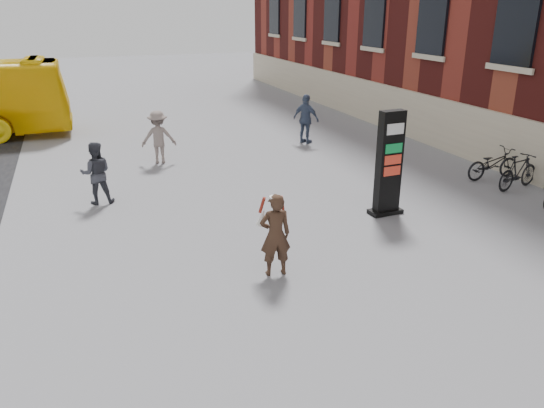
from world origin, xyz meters
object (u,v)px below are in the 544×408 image
object	(u,v)px
pedestrian_b	(159,137)
bike_6	(493,164)
woman	(275,234)
bike_5	(518,172)
pedestrian_a	(96,173)
info_pylon	(389,164)
pedestrian_c	(306,119)

from	to	relation	value
pedestrian_b	bike_6	world-z (taller)	pedestrian_b
woman	bike_5	distance (m)	8.63
woman	pedestrian_a	size ratio (longest dim) A/B	1.00
info_pylon	pedestrian_a	bearing A→B (deg)	150.77
pedestrian_b	woman	bearing A→B (deg)	104.10
pedestrian_a	pedestrian_c	xyz separation A→B (m)	(7.81, 4.08, 0.10)
pedestrian_a	pedestrian_c	distance (m)	8.81
info_pylon	pedestrian_a	world-z (taller)	info_pylon
info_pylon	woman	xyz separation A→B (m)	(-3.75, -2.03, -0.45)
pedestrian_b	pedestrian_c	size ratio (longest dim) A/B	0.94
bike_6	woman	bearing A→B (deg)	111.82
info_pylon	bike_6	distance (m)	4.82
pedestrian_c	info_pylon	bearing A→B (deg)	137.53
woman	pedestrian_c	distance (m)	10.61
info_pylon	pedestrian_c	size ratio (longest dim) A/B	1.42
pedestrian_c	bike_6	bearing A→B (deg)	175.59
woman	pedestrian_b	size ratio (longest dim) A/B	0.95
pedestrian_a	bike_6	world-z (taller)	pedestrian_a
pedestrian_b	bike_5	distance (m)	11.07
woman	pedestrian_a	bearing A→B (deg)	-54.51
pedestrian_b	bike_6	distance (m)	10.53
pedestrian_b	pedestrian_a	bearing A→B (deg)	65.50
pedestrian_a	bike_6	distance (m)	11.44
info_pylon	bike_5	bearing A→B (deg)	1.51
pedestrian_a	pedestrian_c	size ratio (longest dim) A/B	0.90
bike_6	pedestrian_a	bearing A→B (deg)	79.68
pedestrian_a	pedestrian_c	world-z (taller)	pedestrian_c
woman	pedestrian_b	xyz separation A→B (m)	(-0.82, 8.65, 0.02)
info_pylon	pedestrian_b	world-z (taller)	info_pylon
pedestrian_c	bike_6	world-z (taller)	pedestrian_c
woman	bike_5	bearing A→B (deg)	-157.55
info_pylon	pedestrian_b	xyz separation A→B (m)	(-4.57, 6.63, -0.43)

